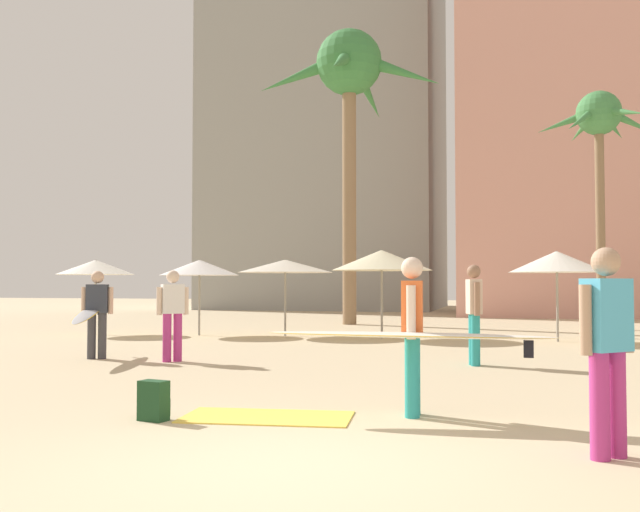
{
  "coord_description": "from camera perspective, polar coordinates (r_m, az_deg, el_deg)",
  "views": [
    {
      "loc": [
        1.66,
        -5.46,
        1.44
      ],
      "look_at": [
        -0.95,
        4.67,
        1.84
      ],
      "focal_mm": 40.73,
      "sensor_mm": 36.0,
      "label": 1
    }
  ],
  "objects": [
    {
      "name": "person_mid_right",
      "position": [
        13.16,
        12.01,
        -4.16
      ],
      "size": [
        0.31,
        0.61,
        1.78
      ],
      "rotation": [
        0.0,
        0.0,
        3.39
      ],
      "color": "teal",
      "rests_on": "ground"
    },
    {
      "name": "cafe_umbrella_7",
      "position": [
        20.21,
        -2.75,
        -0.8
      ],
      "size": [
        2.66,
        2.66,
        2.12
      ],
      "color": "gray",
      "rests_on": "ground"
    },
    {
      "name": "palm_tree_far_left",
      "position": [
        26.95,
        2.34,
        13.62
      ],
      "size": [
        6.65,
        6.47,
        10.65
      ],
      "color": "#896B4C",
      "rests_on": "ground"
    },
    {
      "name": "ground",
      "position": [
        5.89,
        -2.49,
        -16.35
      ],
      "size": [
        120.0,
        120.0,
        0.0
      ],
      "primitive_type": "plane",
      "color": "#C6B28C"
    },
    {
      "name": "cafe_umbrella_1",
      "position": [
        19.34,
        4.87,
        -0.33
      ],
      "size": [
        2.68,
        2.68,
        2.35
      ],
      "color": "gray",
      "rests_on": "ground"
    },
    {
      "name": "hotel_tower_gray",
      "position": [
        47.15,
        0.87,
        17.42
      ],
      "size": [
        13.16,
        11.73,
        34.58
      ],
      "primitive_type": "cube",
      "color": "gray",
      "rests_on": "ground"
    },
    {
      "name": "person_far_left",
      "position": [
        7.9,
        7.16,
        -5.89
      ],
      "size": [
        3.08,
        0.89,
        1.73
      ],
      "rotation": [
        0.0,
        0.0,
        3.22
      ],
      "color": "teal",
      "rests_on": "ground"
    },
    {
      "name": "person_far_right",
      "position": [
        13.76,
        -11.51,
        -4.29
      ],
      "size": [
        0.52,
        0.46,
        1.69
      ],
      "rotation": [
        0.0,
        0.0,
        2.27
      ],
      "color": "#B7337F",
      "rests_on": "ground"
    },
    {
      "name": "beach_towel",
      "position": [
        8.01,
        -4.18,
        -12.5
      ],
      "size": [
        1.9,
        1.11,
        0.01
      ],
      "primitive_type": "cube",
      "rotation": [
        0.0,
        0.0,
        0.11
      ],
      "color": "#F4CC4C",
      "rests_on": "ground"
    },
    {
      "name": "person_near_right",
      "position": [
        6.5,
        21.62,
        -6.3
      ],
      "size": [
        0.51,
        0.48,
        1.74
      ],
      "rotation": [
        0.0,
        0.0,
        2.32
      ],
      "color": "#B7337F",
      "rests_on": "ground"
    },
    {
      "name": "cafe_umbrella_4",
      "position": [
        19.15,
        18.11,
        -0.43
      ],
      "size": [
        2.38,
        2.38,
        2.27
      ],
      "color": "gray",
      "rests_on": "ground"
    },
    {
      "name": "backpack",
      "position": [
        7.98,
        -12.9,
        -11.06
      ],
      "size": [
        0.33,
        0.29,
        0.42
      ],
      "rotation": [
        0.0,
        0.0,
        1.35
      ],
      "color": "#1C4123",
      "rests_on": "ground"
    },
    {
      "name": "cafe_umbrella_2",
      "position": [
        21.79,
        -17.21,
        -0.85
      ],
      "size": [
        2.2,
        2.2,
        2.14
      ],
      "color": "gray",
      "rests_on": "ground"
    },
    {
      "name": "palm_tree_left",
      "position": [
        25.25,
        21.08,
        9.28
      ],
      "size": [
        3.81,
        3.54,
        7.64
      ],
      "color": "#896B4C",
      "rests_on": "ground"
    },
    {
      "name": "cafe_umbrella_0",
      "position": [
        20.72,
        -9.45,
        -0.91
      ],
      "size": [
        2.24,
        2.24,
        2.12
      ],
      "color": "gray",
      "rests_on": "ground"
    },
    {
      "name": "person_mid_center",
      "position": [
        14.54,
        -17.35,
        -4.17
      ],
      "size": [
        1.48,
        2.86,
        1.69
      ],
      "rotation": [
        0.0,
        0.0,
        5.08
      ],
      "color": "#3D3D42",
      "rests_on": "ground"
    }
  ]
}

